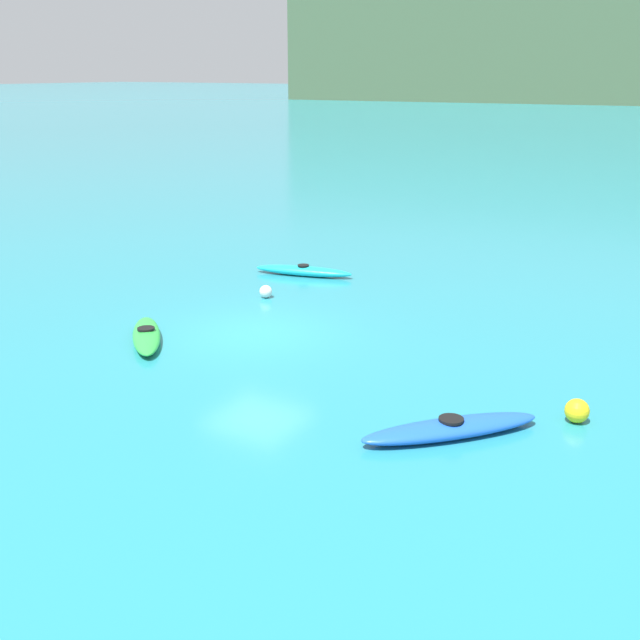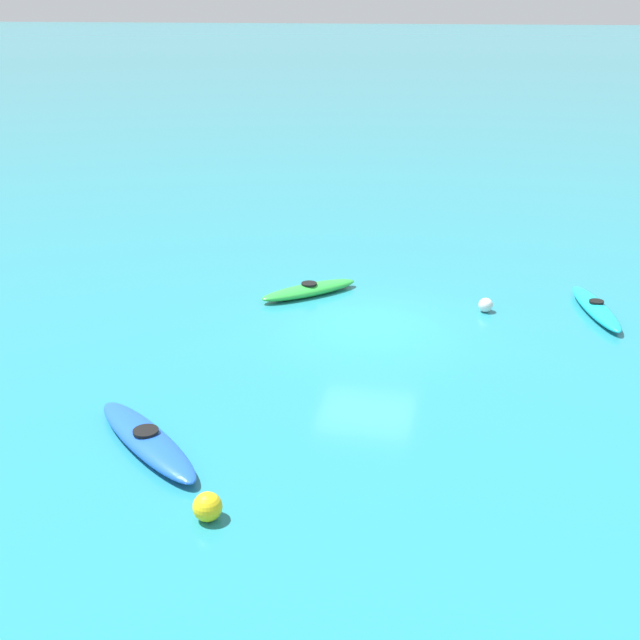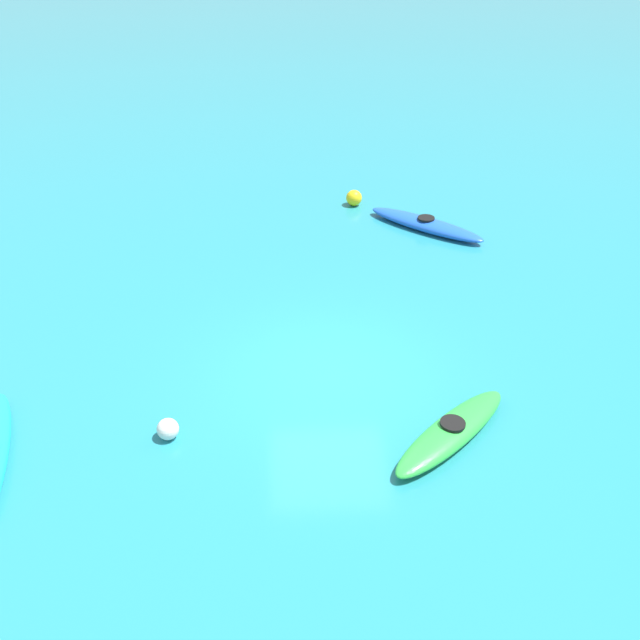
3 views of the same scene
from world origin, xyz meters
TOP-DOWN VIEW (x-y plane):
  - ground_plane at (0.00, 0.00)m, footprint 600.00×600.00m
  - kayak_green at (-1.96, -1.99)m, footprint 2.57×2.65m
  - kayak_cyan at (-2.16, 5.75)m, footprint 3.39×1.36m
  - kayak_blue at (6.70, -3.11)m, footprint 2.92×3.19m
  - buoy_white at (-1.70, 2.89)m, footprint 0.38×0.38m
  - buoy_yellow at (8.56, -1.26)m, footprint 0.48×0.48m

SIDE VIEW (x-z plane):
  - ground_plane at x=0.00m, z-range 0.00..0.00m
  - kayak_cyan at x=-2.16m, z-range -0.02..0.35m
  - kayak_blue at x=6.70m, z-range -0.02..0.35m
  - kayak_green at x=-1.96m, z-range -0.02..0.35m
  - buoy_white at x=-1.70m, z-range 0.00..0.38m
  - buoy_yellow at x=8.56m, z-range 0.00..0.48m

